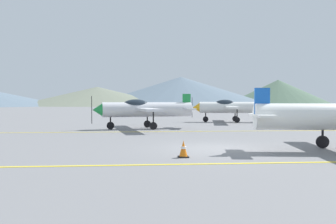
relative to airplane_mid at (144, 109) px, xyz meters
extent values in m
plane|color=slate|center=(2.73, -10.86, -1.39)|extent=(400.00, 400.00, 0.00)
cube|color=yellow|center=(2.73, -14.38, -1.38)|extent=(80.00, 0.16, 0.01)
cube|color=yellow|center=(2.73, -2.59, -1.38)|extent=(80.00, 0.16, 0.01)
cube|color=white|center=(4.38, -11.73, 0.01)|extent=(0.98, 2.49, 0.09)
cube|color=blue|center=(4.38, -11.73, 0.52)|extent=(0.60, 0.19, 1.12)
cylinder|color=black|center=(7.20, -11.08, -0.66)|extent=(0.09, 0.09, 0.94)
cylinder|color=black|center=(7.20, -11.08, -1.13)|extent=(0.53, 0.18, 0.52)
cylinder|color=silver|center=(0.27, 0.05, -0.04)|extent=(6.41, 2.10, 1.02)
cone|color=#1E8C3F|center=(-3.17, -0.55, -0.04)|extent=(0.79, 0.97, 0.87)
cube|color=black|center=(-3.54, -0.62, -0.04)|extent=(0.06, 0.12, 1.86)
ellipsoid|color=#1E2833|center=(-0.55, -0.10, 0.27)|extent=(1.98, 1.15, 0.84)
cube|color=silver|center=(-0.10, -0.02, 0.01)|extent=(2.42, 8.25, 0.15)
cube|color=silver|center=(3.12, 0.55, 0.01)|extent=(1.06, 2.50, 0.09)
cube|color=#1E8C3F|center=(3.12, 0.55, 0.52)|extent=(0.60, 0.21, 1.12)
cylinder|color=black|center=(-2.30, -0.40, -0.66)|extent=(0.09, 0.09, 0.94)
cylinder|color=black|center=(-2.30, -0.40, -1.13)|extent=(0.53, 0.20, 0.52)
cylinder|color=black|center=(0.28, 1.09, -0.66)|extent=(0.09, 0.09, 0.94)
cylinder|color=black|center=(0.28, 1.09, -1.13)|extent=(0.53, 0.20, 0.52)
cylinder|color=black|center=(0.63, -0.93, -0.66)|extent=(0.09, 0.09, 0.94)
cylinder|color=black|center=(0.63, -0.93, -1.13)|extent=(0.53, 0.20, 0.52)
cylinder|color=white|center=(8.45, 7.20, -0.04)|extent=(6.41, 2.18, 1.02)
cone|color=#F2A519|center=(5.02, 7.84, -0.04)|extent=(0.80, 0.98, 0.87)
cube|color=black|center=(4.66, 7.91, -0.04)|extent=(0.06, 0.12, 1.86)
ellipsoid|color=#1E2833|center=(7.63, 7.35, 0.27)|extent=(1.99, 1.17, 0.84)
cube|color=white|center=(8.09, 7.27, 0.01)|extent=(2.53, 8.24, 0.15)
cube|color=white|center=(11.29, 6.66, 0.01)|extent=(1.09, 2.50, 0.09)
cube|color=#F2A519|center=(11.29, 6.66, 0.52)|extent=(0.60, 0.22, 1.12)
cylinder|color=black|center=(5.89, 7.68, -0.66)|extent=(0.09, 0.09, 0.94)
cylinder|color=black|center=(5.89, 7.68, -1.13)|extent=(0.53, 0.21, 0.52)
cylinder|color=black|center=(8.83, 8.17, -0.66)|extent=(0.09, 0.09, 0.94)
cylinder|color=black|center=(8.83, 8.17, -1.13)|extent=(0.53, 0.21, 0.52)
cylinder|color=black|center=(8.45, 6.16, -0.66)|extent=(0.09, 0.09, 0.94)
cylinder|color=black|center=(8.45, 6.16, -1.13)|extent=(0.53, 0.21, 0.52)
cube|color=black|center=(1.14, -12.99, -1.37)|extent=(0.36, 0.36, 0.04)
cone|color=orange|center=(1.14, -12.99, -1.07)|extent=(0.29, 0.29, 0.55)
cylinder|color=white|center=(1.14, -12.99, -1.05)|extent=(0.20, 0.20, 0.08)
cone|color=slate|center=(-17.18, 127.18, 2.53)|extent=(65.31, 65.31, 7.85)
cone|color=slate|center=(19.80, 141.20, 5.19)|extent=(84.20, 84.20, 13.17)
cone|color=#4C6651|center=(67.60, 143.78, 4.70)|extent=(51.22, 51.22, 12.19)
camera|label=1|loc=(-0.45, -25.31, 0.57)|focal=38.43mm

